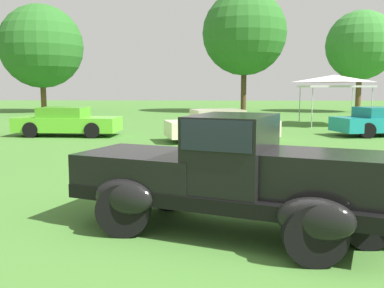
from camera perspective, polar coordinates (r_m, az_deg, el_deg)
name	(u,v)px	position (r m, az deg, el deg)	size (l,w,h in m)	color
ground_plane	(241,239)	(6.18, 6.46, -12.31)	(120.00, 120.00, 0.00)	#42752D
feature_pickup_truck	(227,173)	(6.23, 4.55, -3.84)	(4.58, 2.97, 1.70)	black
show_car_lime	(67,122)	(19.28, -16.06, 2.80)	(4.40, 1.89, 1.22)	#60C62D
show_car_cream	(221,126)	(16.75, 3.79, 2.41)	(4.51, 2.74, 1.22)	beige
show_car_teal	(384,122)	(20.36, 23.79, 2.69)	(4.56, 2.66, 1.22)	teal
canopy_tent_left_field	(334,80)	(24.69, 18.14, 7.94)	(3.31, 3.31, 2.71)	#B7B7BC
treeline_far_left	(41,47)	(37.97, -19.12, 11.97)	(6.67, 6.67, 8.63)	brown
treeline_mid_left	(244,33)	(36.38, 6.88, 14.21)	(6.77, 6.77, 9.75)	#47331E
treeline_center	(361,45)	(38.35, 21.22, 11.94)	(5.53, 5.53, 8.15)	brown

